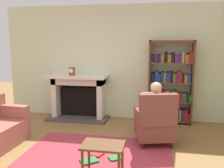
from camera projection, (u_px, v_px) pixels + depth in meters
ground at (91, 167)px, 3.63m from camera, size 14.00×14.00×0.00m
back_wall at (118, 62)px, 5.88m from camera, size 5.60×0.10×2.70m
area_rug at (96, 157)px, 3.92m from camera, size 2.40×1.80×0.01m
fireplace at (79, 95)px, 5.94m from camera, size 1.43×0.64×1.06m
mantel_clock at (72, 71)px, 5.76m from camera, size 0.14×0.14×0.19m
bookshelf at (170, 84)px, 5.53m from camera, size 0.99×0.32×1.87m
armchair_reading at (155, 122)px, 4.36m from camera, size 0.78×0.76×0.97m
seated_reader at (154, 110)px, 4.44m from camera, size 0.45×0.58×1.14m
side_table at (103, 150)px, 3.24m from camera, size 0.56×0.39×0.50m
scattered_books at (99, 158)px, 3.85m from camera, size 0.66×0.51×0.03m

